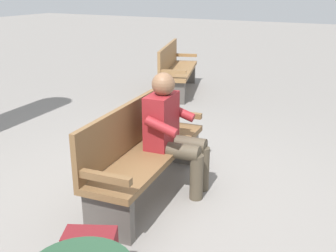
{
  "coord_description": "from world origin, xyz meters",
  "views": [
    {
      "loc": [
        3.06,
        1.78,
        1.94
      ],
      "look_at": [
        -0.09,
        0.15,
        0.7
      ],
      "focal_mm": 43.11,
      "sensor_mm": 36.0,
      "label": 1
    }
  ],
  "objects": [
    {
      "name": "ground_plane",
      "position": [
        0.0,
        0.0,
        0.0
      ],
      "size": [
        40.0,
        40.0,
        0.0
      ],
      "primitive_type": "plane",
      "color": "gray"
    },
    {
      "name": "bench_far",
      "position": [
        -3.68,
        -1.55,
        0.46
      ],
      "size": [
        1.86,
        1.0,
        0.9
      ],
      "rotation": [
        0.0,
        0.0,
        0.31
      ],
      "color": "olive",
      "rests_on": "ground"
    },
    {
      "name": "bench_near",
      "position": [
        0.01,
        -0.07,
        0.46
      ],
      "size": [
        1.84,
        0.64,
        0.9
      ],
      "rotation": [
        0.0,
        0.0,
        0.09
      ],
      "color": "brown",
      "rests_on": "ground"
    },
    {
      "name": "person_seated",
      "position": [
        -0.19,
        0.14,
        0.63
      ],
      "size": [
        0.6,
        0.6,
        1.18
      ],
      "rotation": [
        0.0,
        0.0,
        0.09
      ],
      "color": "maroon",
      "rests_on": "ground"
    }
  ]
}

